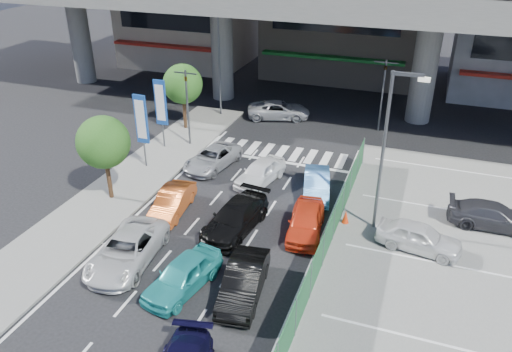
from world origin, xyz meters
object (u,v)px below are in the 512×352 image
at_px(street_lamp_right, 388,141).
at_px(kei_truck_front_right, 317,184).
at_px(hatch_black_mid_right, 244,282).
at_px(traffic_cone, 346,217).
at_px(parked_sedan_white, 419,237).
at_px(sedan_black_mid, 235,218).
at_px(signboard_far, 161,105).
at_px(crossing_wagon_silver, 279,110).
at_px(traffic_light_right, 384,78).
at_px(taxi_teal_mid, 183,275).
at_px(parked_sedan_dgrey, 493,216).
at_px(tree_near, 103,142).
at_px(taxi_orange_right, 306,221).
at_px(traffic_light_left, 186,89).
at_px(street_lamp_left, 221,55).
at_px(sedan_white_front_mid, 260,172).
at_px(wagon_silver_front_left, 213,158).
at_px(taxi_orange_left, 172,202).
at_px(tree_far, 183,84).
at_px(signboard_near, 141,121).
at_px(sedan_white_mid_left, 127,250).

relative_size(street_lamp_right, kei_truck_front_right, 2.01).
bearing_deg(hatch_black_mid_right, traffic_cone, 58.82).
bearing_deg(parked_sedan_white, sedan_black_mid, 107.78).
bearing_deg(signboard_far, crossing_wagon_silver, 54.99).
height_order(traffic_light_right, taxi_teal_mid, traffic_light_right).
bearing_deg(parked_sedan_dgrey, taxi_teal_mid, 125.69).
height_order(tree_near, crossing_wagon_silver, tree_near).
bearing_deg(crossing_wagon_silver, taxi_orange_right, -174.85).
relative_size(traffic_light_left, street_lamp_right, 0.65).
bearing_deg(street_lamp_left, parked_sedan_dgrey, -27.90).
relative_size(street_lamp_left, parked_sedan_white, 2.06).
relative_size(traffic_light_right, sedan_white_front_mid, 1.32).
relative_size(kei_truck_front_right, crossing_wagon_silver, 0.84).
xyz_separation_m(taxi_teal_mid, wagon_silver_front_left, (-3.54, 10.85, -0.08)).
distance_m(hatch_black_mid_right, traffic_cone, 7.37).
distance_m(sedan_white_front_mid, kei_truck_front_right, 3.44).
height_order(taxi_orange_left, parked_sedan_white, parked_sedan_white).
relative_size(tree_near, sedan_black_mid, 1.01).
bearing_deg(tree_far, hatch_black_mid_right, -55.68).
distance_m(signboard_near, parked_sedan_dgrey, 19.88).
xyz_separation_m(taxi_teal_mid, kei_truck_front_right, (3.32, 9.62, -0.04)).
bearing_deg(sedan_black_mid, taxi_teal_mid, -88.27).
xyz_separation_m(hatch_black_mid_right, sedan_white_front_mid, (-2.62, 9.44, -0.02)).
xyz_separation_m(traffic_light_right, kei_truck_front_right, (-2.00, -10.74, -3.28)).
bearing_deg(tree_far, street_lamp_left, 67.16).
bearing_deg(traffic_light_right, traffic_light_left, -149.11).
bearing_deg(kei_truck_front_right, sedan_white_front_mid, 161.65).
height_order(taxi_orange_right, sedan_white_front_mid, taxi_orange_right).
bearing_deg(taxi_teal_mid, tree_far, 127.98).
xyz_separation_m(tree_far, sedan_white_front_mid, (7.87, -5.93, -2.72)).
relative_size(wagon_silver_front_left, crossing_wagon_silver, 0.93).
distance_m(traffic_light_left, street_lamp_right, 14.68).
xyz_separation_m(tree_near, taxi_orange_right, (10.92, 0.38, -2.70)).
distance_m(taxi_teal_mid, taxi_orange_left, 6.21).
height_order(tree_far, hatch_black_mid_right, tree_far).
xyz_separation_m(taxi_teal_mid, parked_sedan_white, (9.01, 6.16, 0.03)).
bearing_deg(traffic_cone, tree_near, -171.47).
relative_size(sedan_black_mid, parked_sedan_white, 1.22).
relative_size(taxi_orange_right, parked_sedan_dgrey, 0.94).
bearing_deg(kei_truck_front_right, hatch_black_mid_right, -108.29).
xyz_separation_m(signboard_far, sedan_white_mid_left, (4.63, -11.62, -2.37)).
height_order(wagon_silver_front_left, parked_sedan_white, parked_sedan_white).
distance_m(taxi_teal_mid, sedan_black_mid, 4.86).
bearing_deg(sedan_black_mid, sedan_white_mid_left, -124.31).
xyz_separation_m(tree_far, sedan_white_mid_left, (4.83, -15.12, -2.70)).
relative_size(taxi_orange_right, sedan_white_front_mid, 1.03).
height_order(street_lamp_left, sedan_white_mid_left, street_lamp_left).
xyz_separation_m(signboard_near, wagon_silver_front_left, (3.84, 1.49, -2.45)).
relative_size(street_lamp_left, taxi_orange_right, 1.98).
xyz_separation_m(tree_far, kei_truck_front_right, (11.30, -6.24, -2.73)).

